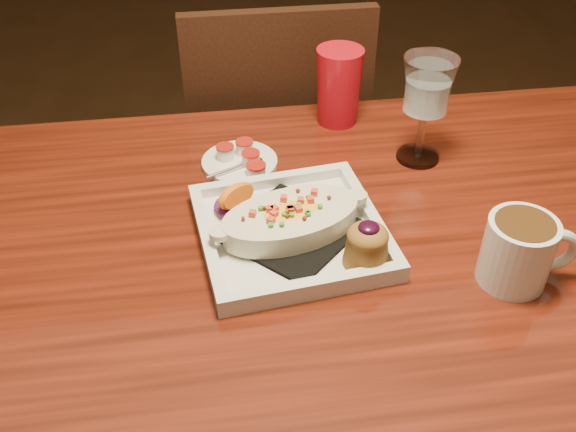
{
  "coord_description": "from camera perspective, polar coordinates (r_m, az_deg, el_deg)",
  "views": [
    {
      "loc": [
        -0.16,
        -0.71,
        1.4
      ],
      "look_at": [
        -0.04,
        0.07,
        0.77
      ],
      "focal_mm": 40.0,
      "sensor_mm": 36.0,
      "label": 1
    }
  ],
  "objects": [
    {
      "name": "goblet",
      "position": [
        1.13,
        12.28,
        10.78
      ],
      "size": [
        0.09,
        0.09,
        0.19
      ],
      "color": "silver",
      "rests_on": "table"
    },
    {
      "name": "creamer_loose",
      "position": [
        1.11,
        -2.85,
        4.01
      ],
      "size": [
        0.04,
        0.04,
        0.03
      ],
      "color": "white",
      "rests_on": "table"
    },
    {
      "name": "red_tumbler",
      "position": [
        1.25,
        4.52,
        11.4
      ],
      "size": [
        0.09,
        0.09,
        0.15
      ],
      "primitive_type": "cone",
      "color": "red",
      "rests_on": "table"
    },
    {
      "name": "table",
      "position": [
        1.04,
        3.0,
        -7.11
      ],
      "size": [
        1.5,
        0.9,
        0.75
      ],
      "color": "maroon",
      "rests_on": "floor"
    },
    {
      "name": "saucer",
      "position": [
        1.15,
        -4.36,
        4.99
      ],
      "size": [
        0.14,
        0.14,
        0.09
      ],
      "color": "silver",
      "rests_on": "table"
    },
    {
      "name": "coffee_mug",
      "position": [
        0.95,
        19.96,
        -2.79
      ],
      "size": [
        0.14,
        0.1,
        0.1
      ],
      "rotation": [
        0.0,
        0.0,
        -0.08
      ],
      "color": "silver",
      "rests_on": "table"
    },
    {
      "name": "chair_far",
      "position": [
        1.61,
        -1.25,
        5.21
      ],
      "size": [
        0.42,
        0.42,
        0.93
      ],
      "rotation": [
        0.0,
        0.0,
        3.14
      ],
      "color": "black",
      "rests_on": "floor"
    },
    {
      "name": "plate",
      "position": [
        0.97,
        0.82,
        -0.99
      ],
      "size": [
        0.3,
        0.3,
        0.08
      ],
      "rotation": [
        0.0,
        0.0,
        0.12
      ],
      "color": "silver",
      "rests_on": "table"
    }
  ]
}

